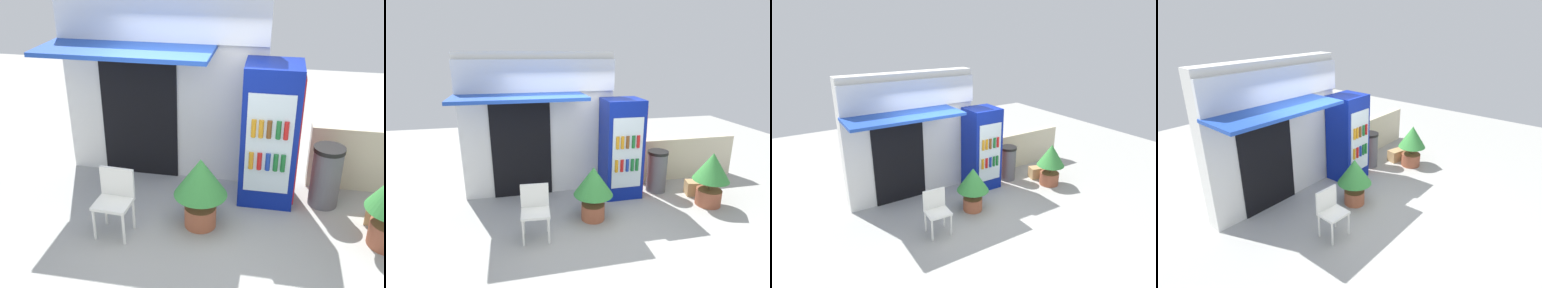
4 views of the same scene
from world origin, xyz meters
The scene contains 7 objects.
ground centered at (0.00, 0.00, 0.00)m, with size 16.00×16.00×0.00m, color #A3A39E.
storefront_building centered at (-0.67, 1.58, 1.49)m, with size 3.04×1.29×2.86m.
drink_cooler centered at (0.95, 1.08, 0.99)m, with size 0.77×0.74×1.99m.
plastic_chair centered at (-0.89, -0.09, 0.51)m, with size 0.47×0.42×0.86m.
potted_plant_near_shop centered at (0.14, 0.22, 0.62)m, with size 0.68×0.68×0.97m.
trash_bin centered at (1.75, 1.05, 0.45)m, with size 0.43×0.43×0.89m.
cardboard_box centered at (2.47, 0.70, 0.14)m, with size 0.39×0.26×0.29m, color tan.
Camera 1 is at (0.93, -4.48, 3.47)m, focal length 41.15 mm.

